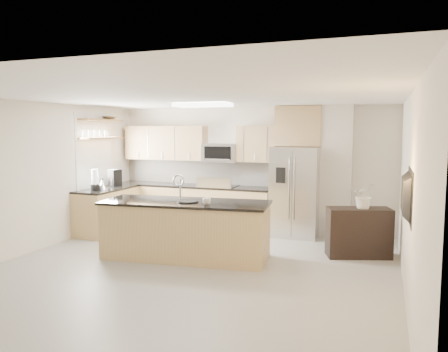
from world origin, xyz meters
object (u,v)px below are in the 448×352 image
at_px(range, 219,207).
at_px(coffee_maker, 115,178).
at_px(cup, 207,201).
at_px(bowl, 109,117).
at_px(island, 186,229).
at_px(blender, 95,181).
at_px(credenza, 359,232).
at_px(refrigerator, 296,192).
at_px(platter, 188,201).
at_px(television, 402,195).
at_px(flower_vase, 365,188).
at_px(kettle, 102,184).
at_px(microwave, 221,153).

bearing_deg(range, coffee_maker, -160.47).
xyz_separation_m(cup, bowl, (-2.96, 1.72, 1.38)).
relative_size(range, island, 0.40).
xyz_separation_m(blender, bowl, (-0.18, 0.79, 1.28)).
bearing_deg(credenza, bowl, 156.23).
relative_size(range, refrigerator, 0.64).
bearing_deg(range, platter, -81.84).
bearing_deg(television, cup, 75.04).
relative_size(island, credenza, 2.76).
relative_size(range, television, 1.06).
bearing_deg(island, blender, 155.63).
xyz_separation_m(coffee_maker, flower_vase, (5.11, -0.41, 0.07)).
height_order(platter, television, television).
xyz_separation_m(island, blender, (-2.33, 0.75, 0.63)).
bearing_deg(television, kettle, 71.65).
height_order(island, platter, island).
xyz_separation_m(credenza, cup, (-2.23, -1.23, 0.59)).
bearing_deg(kettle, range, 32.38).
distance_m(coffee_maker, bowl, 1.30).
xyz_separation_m(range, platter, (0.32, -2.24, 0.48)).
distance_m(microwave, cup, 2.67).
xyz_separation_m(platter, bowl, (-2.57, 1.59, 1.43)).
bearing_deg(microwave, flower_vase, -22.96).
bearing_deg(kettle, television, -18.35).
distance_m(island, cup, 0.71).
relative_size(range, blender, 2.69).
bearing_deg(cup, television, -14.96).
xyz_separation_m(microwave, cup, (0.71, -2.50, -0.63)).
relative_size(credenza, bowl, 2.78).
height_order(credenza, bowl, bowl).
distance_m(kettle, bowl, 1.51).
xyz_separation_m(refrigerator, bowl, (-3.91, -0.61, 1.49)).
height_order(island, bowl, bowl).
bearing_deg(range, cup, -73.38).
bearing_deg(credenza, refrigerator, 121.03).
xyz_separation_m(blender, television, (5.58, -1.67, 0.25)).
xyz_separation_m(kettle, coffee_maker, (-0.07, 0.54, 0.07)).
bearing_deg(island, microwave, 89.74).
bearing_deg(television, bowl, 66.81).
xyz_separation_m(credenza, flower_vase, (0.08, -0.01, 0.75)).
bearing_deg(television, blender, 73.32).
distance_m(blender, bowl, 1.52).
bearing_deg(bowl, coffee_maker, -30.14).
relative_size(range, kettle, 4.82).
bearing_deg(kettle, cup, -21.71).
bearing_deg(bowl, range, 16.18).
height_order(cup, coffee_maker, coffee_maker).
distance_m(cup, television, 2.92).
relative_size(credenza, blender, 2.42).
bearing_deg(refrigerator, coffee_maker, -169.49).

